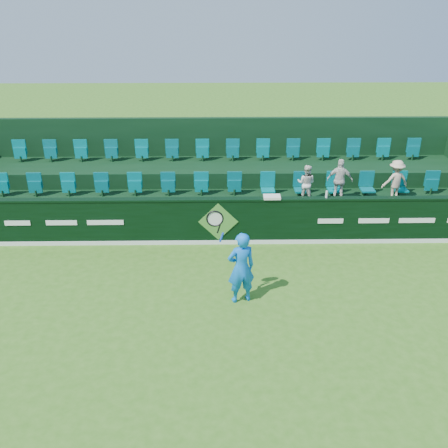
{
  "coord_description": "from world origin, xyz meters",
  "views": [
    {
      "loc": [
        -0.03,
        -8.51,
        6.54
      ],
      "look_at": [
        0.14,
        2.8,
        1.15
      ],
      "focal_mm": 40.0,
      "sensor_mm": 36.0,
      "label": 1
    }
  ],
  "objects_px": {
    "spectator_right": "(395,181)",
    "drinks_bottle": "(327,194)",
    "spectator_middle": "(340,180)",
    "tennis_player": "(241,267)",
    "spectator_left": "(306,183)",
    "towel": "(272,197)"
  },
  "relations": [
    {
      "from": "spectator_right",
      "to": "tennis_player",
      "type": "bearing_deg",
      "value": 29.99
    },
    {
      "from": "tennis_player",
      "to": "spectator_right",
      "type": "xyz_separation_m",
      "value": [
        4.71,
        4.01,
        0.53
      ]
    },
    {
      "from": "spectator_middle",
      "to": "tennis_player",
      "type": "bearing_deg",
      "value": 65.67
    },
    {
      "from": "spectator_left",
      "to": "spectator_right",
      "type": "bearing_deg",
      "value": -157.26
    },
    {
      "from": "spectator_left",
      "to": "spectator_right",
      "type": "height_order",
      "value": "spectator_right"
    },
    {
      "from": "spectator_right",
      "to": "spectator_left",
      "type": "bearing_deg",
      "value": -10.43
    },
    {
      "from": "spectator_right",
      "to": "drinks_bottle",
      "type": "xyz_separation_m",
      "value": [
        -2.25,
        -1.12,
        0.03
      ]
    },
    {
      "from": "tennis_player",
      "to": "spectator_left",
      "type": "bearing_deg",
      "value": 62.46
    },
    {
      "from": "towel",
      "to": "drinks_bottle",
      "type": "height_order",
      "value": "drinks_bottle"
    },
    {
      "from": "tennis_player",
      "to": "spectator_left",
      "type": "distance_m",
      "value": 4.54
    },
    {
      "from": "tennis_player",
      "to": "drinks_bottle",
      "type": "distance_m",
      "value": 3.83
    },
    {
      "from": "spectator_right",
      "to": "drinks_bottle",
      "type": "height_order",
      "value": "spectator_right"
    },
    {
      "from": "spectator_left",
      "to": "spectator_middle",
      "type": "xyz_separation_m",
      "value": [
        0.98,
        0.0,
        0.08
      ]
    },
    {
      "from": "spectator_left",
      "to": "drinks_bottle",
      "type": "relative_size",
      "value": 5.5
    },
    {
      "from": "spectator_left",
      "to": "drinks_bottle",
      "type": "bearing_deg",
      "value": 130.91
    },
    {
      "from": "tennis_player",
      "to": "spectator_right",
      "type": "height_order",
      "value": "tennis_player"
    },
    {
      "from": "spectator_left",
      "to": "spectator_right",
      "type": "xyz_separation_m",
      "value": [
        2.62,
        0.0,
        0.06
      ]
    },
    {
      "from": "drinks_bottle",
      "to": "spectator_right",
      "type": "bearing_deg",
      "value": 26.48
    },
    {
      "from": "spectator_middle",
      "to": "drinks_bottle",
      "type": "bearing_deg",
      "value": 74.36
    },
    {
      "from": "spectator_left",
      "to": "spectator_middle",
      "type": "bearing_deg",
      "value": -157.26
    },
    {
      "from": "spectator_left",
      "to": "towel",
      "type": "height_order",
      "value": "spectator_left"
    },
    {
      "from": "spectator_left",
      "to": "towel",
      "type": "xyz_separation_m",
      "value": [
        -1.12,
        -1.12,
        0.03
      ]
    }
  ]
}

